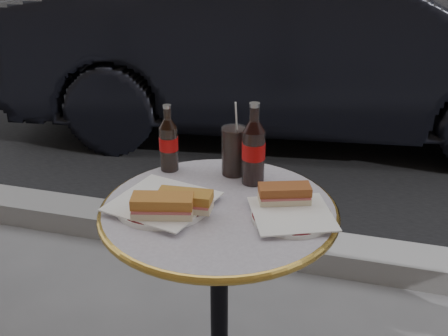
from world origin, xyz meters
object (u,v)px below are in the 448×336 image
(cola_bottle_right, at_px, (254,144))
(parked_car, at_px, (302,41))
(plate_right, at_px, (292,216))
(plate_left, at_px, (163,204))
(cola_glass, at_px, (234,151))
(cola_bottle_left, at_px, (168,138))
(bistro_table, at_px, (219,319))

(cola_bottle_right, bearing_deg, parked_car, 95.07)
(plate_right, height_order, cola_bottle_right, cola_bottle_right)
(plate_right, xyz_separation_m, parked_car, (-0.35, 2.52, -0.11))
(plate_left, bearing_deg, cola_glass, 62.58)
(cola_bottle_left, distance_m, cola_bottle_right, 0.26)
(cola_bottle_left, bearing_deg, bistro_table, -41.41)
(bistro_table, xyz_separation_m, cola_bottle_left, (-0.20, 0.18, 0.47))
(plate_left, bearing_deg, parked_car, 90.37)
(plate_left, height_order, parked_car, parked_car)
(cola_glass, distance_m, parked_car, 2.32)
(bistro_table, height_order, cola_glass, cola_glass)
(plate_left, xyz_separation_m, cola_glass, (0.12, 0.24, 0.07))
(plate_right, distance_m, cola_glass, 0.30)
(bistro_table, xyz_separation_m, plate_right, (0.19, -0.01, 0.37))
(cola_bottle_left, bearing_deg, cola_glass, 6.74)
(cola_bottle_right, xyz_separation_m, cola_glass, (-0.07, 0.04, -0.05))
(cola_bottle_right, height_order, cola_glass, cola_bottle_right)
(plate_left, relative_size, parked_car, 0.06)
(cola_bottle_left, bearing_deg, plate_right, -25.39)
(bistro_table, height_order, plate_left, plate_left)
(cola_bottle_left, height_order, parked_car, parked_car)
(cola_bottle_left, distance_m, parked_car, 2.34)
(plate_left, xyz_separation_m, parked_car, (-0.02, 2.55, -0.11))
(cola_bottle_left, height_order, cola_glass, cola_bottle_left)
(bistro_table, distance_m, cola_glass, 0.48)
(bistro_table, distance_m, plate_left, 0.40)
(plate_right, distance_m, parked_car, 2.55)
(plate_left, height_order, plate_right, plate_left)
(bistro_table, bearing_deg, parked_car, 93.54)
(bistro_table, relative_size, plate_right, 3.59)
(plate_left, relative_size, plate_right, 1.20)
(cola_bottle_right, bearing_deg, bistro_table, -108.37)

